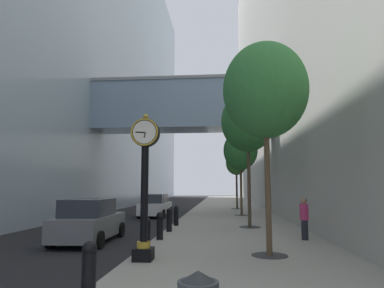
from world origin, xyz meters
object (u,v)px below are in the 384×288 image
at_px(bollard_fifth, 169,219).
at_px(street_tree_mid_far, 240,151).
at_px(bollard_sixth, 176,215).
at_px(bollard_fourth, 160,225).
at_px(car_white_mid, 155,206).
at_px(pedestrian_walking, 304,218).
at_px(bollard_nearest, 89,269).
at_px(street_tree_near, 265,91).
at_px(street_tree_mid_near, 248,122).
at_px(bollard_third, 147,233).
at_px(street_tree_far, 236,163).
at_px(street_clock, 145,178).
at_px(car_grey_near, 89,221).

height_order(bollard_fifth, street_tree_mid_far, street_tree_mid_far).
relative_size(bollard_sixth, street_tree_mid_far, 0.17).
relative_size(bollard_fourth, car_white_mid, 0.24).
bearing_deg(bollard_fourth, pedestrian_walking, 3.85).
height_order(bollard_nearest, street_tree_near, street_tree_near).
xyz_separation_m(street_tree_near, street_tree_mid_near, (-0.00, 7.35, 0.37)).
bearing_deg(street_tree_mid_far, bollard_third, -105.29).
xyz_separation_m(bollard_third, street_tree_far, (3.91, 21.66, 3.73)).
bearing_deg(bollard_third, street_clock, -80.94).
height_order(car_grey_near, car_white_mid, car_grey_near).
bearing_deg(street_tree_mid_far, car_grey_near, -119.69).
bearing_deg(street_tree_near, bollard_fifth, 126.30).
bearing_deg(street_tree_mid_near, street_tree_near, -90.00).
bearing_deg(pedestrian_walking, car_grey_near, -176.96).
distance_m(bollard_nearest, car_grey_near, 7.85).
relative_size(street_tree_mid_near, car_grey_near, 1.68).
relative_size(bollard_nearest, car_grey_near, 0.25).
bearing_deg(street_tree_near, bollard_fourth, 143.77).
distance_m(street_tree_near, street_tree_mid_near, 7.36).
relative_size(street_tree_mid_near, street_tree_far, 1.31).
distance_m(street_tree_mid_far, car_grey_near, 14.30).
relative_size(bollard_nearest, bollard_sixth, 1.00).
height_order(street_tree_mid_near, pedestrian_walking, street_tree_mid_near).
xyz_separation_m(street_clock, bollard_third, (-0.22, 1.41, -1.76)).
relative_size(bollard_third, pedestrian_walking, 0.66).
height_order(bollard_third, car_white_mid, car_white_mid).
relative_size(bollard_fifth, car_grey_near, 0.25).
height_order(bollard_sixth, car_grey_near, car_grey_near).
bearing_deg(pedestrian_walking, bollard_sixth, 141.69).
bearing_deg(street_tree_mid_far, car_white_mid, -179.30).
height_order(street_tree_mid_far, car_white_mid, street_tree_mid_far).
height_order(bollard_fourth, car_white_mid, car_white_mid).
relative_size(street_tree_far, pedestrian_walking, 3.35).
bearing_deg(bollard_fifth, car_white_mid, 104.82).
distance_m(street_tree_mid_near, pedestrian_walking, 6.48).
height_order(bollard_third, pedestrian_walking, pedestrian_walking).
distance_m(street_tree_far, car_grey_near, 20.75).
height_order(street_tree_mid_near, car_grey_near, street_tree_mid_near).
bearing_deg(bollard_fifth, street_tree_near, -53.70).
height_order(bollard_fifth, pedestrian_walking, pedestrian_walking).
bearing_deg(bollard_third, street_tree_near, -5.93).
distance_m(street_tree_mid_far, street_tree_far, 7.37).
bearing_deg(bollard_nearest, bollard_fourth, 90.00).
bearing_deg(bollard_sixth, street_tree_far, 74.69).
relative_size(street_tree_near, car_white_mid, 1.48).
distance_m(pedestrian_walking, car_white_mid, 14.03).
xyz_separation_m(bollard_third, car_white_mid, (-2.46, 14.22, 0.10)).
distance_m(bollard_third, bollard_sixth, 7.37).
relative_size(bollard_fourth, bollard_sixth, 1.00).
distance_m(bollard_nearest, street_tree_mid_near, 13.44).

